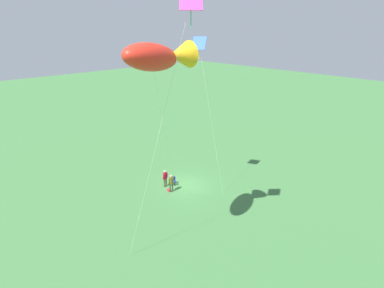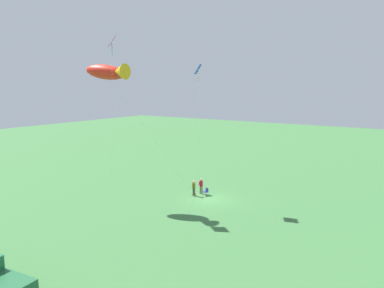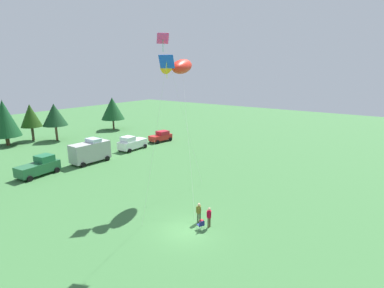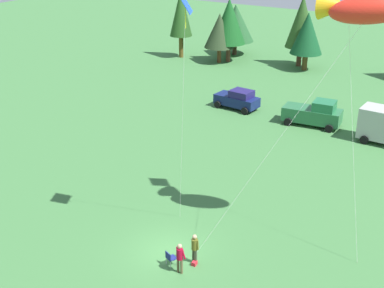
{
  "view_description": "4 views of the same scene",
  "coord_description": "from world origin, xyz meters",
  "px_view_note": "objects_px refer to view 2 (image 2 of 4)",
  "views": [
    {
      "loc": [
        17.02,
        19.16,
        14.47
      ],
      "look_at": [
        2.81,
        3.93,
        6.23
      ],
      "focal_mm": 28.0,
      "sensor_mm": 36.0,
      "label": 1
    },
    {
      "loc": [
        -19.64,
        32.18,
        11.72
      ],
      "look_at": [
        -0.15,
        3.17,
        6.23
      ],
      "focal_mm": 35.0,
      "sensor_mm": 36.0,
      "label": 2
    },
    {
      "loc": [
        -17.45,
        -13.1,
        12.64
      ],
      "look_at": [
        2.7,
        1.36,
        6.49
      ],
      "focal_mm": 28.0,
      "sensor_mm": 36.0,
      "label": 3
    },
    {
      "loc": [
        14.19,
        -20.25,
        17.2
      ],
      "look_at": [
        0.33,
        2.0,
        5.84
      ],
      "focal_mm": 50.0,
      "sensor_mm": 36.0,
      "label": 4
    }
  ],
  "objects_px": {
    "kite_diamond_blue": "(198,73)",
    "person_spectator": "(201,185)",
    "person_kite_flyer": "(194,187)",
    "kite_diamond_rainbow": "(112,47)",
    "folding_chair": "(206,191)",
    "kite_large_fish": "(109,72)",
    "backpack_on_grass": "(194,194)"
  },
  "relations": [
    {
      "from": "kite_diamond_blue",
      "to": "person_spectator",
      "type": "bearing_deg",
      "value": -63.23
    },
    {
      "from": "person_kite_flyer",
      "to": "kite_diamond_rainbow",
      "type": "bearing_deg",
      "value": -7.89
    },
    {
      "from": "folding_chair",
      "to": "kite_diamond_rainbow",
      "type": "distance_m",
      "value": 17.58
    },
    {
      "from": "kite_large_fish",
      "to": "backpack_on_grass",
      "type": "bearing_deg",
      "value": -130.02
    },
    {
      "from": "folding_chair",
      "to": "backpack_on_grass",
      "type": "distance_m",
      "value": 1.34
    },
    {
      "from": "person_spectator",
      "to": "backpack_on_grass",
      "type": "height_order",
      "value": "person_spectator"
    },
    {
      "from": "kite_diamond_rainbow",
      "to": "folding_chair",
      "type": "bearing_deg",
      "value": -123.04
    },
    {
      "from": "person_kite_flyer",
      "to": "kite_diamond_rainbow",
      "type": "relative_size",
      "value": 0.11
    },
    {
      "from": "person_kite_flyer",
      "to": "kite_large_fish",
      "type": "bearing_deg",
      "value": -18.65
    },
    {
      "from": "backpack_on_grass",
      "to": "kite_large_fish",
      "type": "relative_size",
      "value": 0.02
    },
    {
      "from": "folding_chair",
      "to": "kite_diamond_blue",
      "type": "relative_size",
      "value": 0.06
    },
    {
      "from": "kite_diamond_blue",
      "to": "backpack_on_grass",
      "type": "bearing_deg",
      "value": -48.56
    },
    {
      "from": "folding_chair",
      "to": "kite_diamond_blue",
      "type": "height_order",
      "value": "kite_diamond_blue"
    },
    {
      "from": "person_kite_flyer",
      "to": "backpack_on_grass",
      "type": "relative_size",
      "value": 5.44
    },
    {
      "from": "person_spectator",
      "to": "kite_diamond_rainbow",
      "type": "relative_size",
      "value": 0.11
    },
    {
      "from": "folding_chair",
      "to": "kite_large_fish",
      "type": "bearing_deg",
      "value": -17.35
    },
    {
      "from": "person_spectator",
      "to": "kite_diamond_rainbow",
      "type": "distance_m",
      "value": 17.03
    },
    {
      "from": "person_kite_flyer",
      "to": "backpack_on_grass",
      "type": "xyz_separation_m",
      "value": [
        0.11,
        -0.2,
        -0.91
      ]
    },
    {
      "from": "person_spectator",
      "to": "kite_large_fish",
      "type": "relative_size",
      "value": 0.12
    },
    {
      "from": "person_kite_flyer",
      "to": "kite_diamond_rainbow",
      "type": "distance_m",
      "value": 16.46
    },
    {
      "from": "person_kite_flyer",
      "to": "backpack_on_grass",
      "type": "distance_m",
      "value": 0.94
    },
    {
      "from": "kite_large_fish",
      "to": "kite_diamond_rainbow",
      "type": "bearing_deg",
      "value": 147.88
    },
    {
      "from": "person_kite_flyer",
      "to": "kite_large_fish",
      "type": "relative_size",
      "value": 0.12
    },
    {
      "from": "kite_diamond_blue",
      "to": "kite_diamond_rainbow",
      "type": "relative_size",
      "value": 0.85
    },
    {
      "from": "kite_large_fish",
      "to": "folding_chair",
      "type": "bearing_deg",
      "value": -132.33
    },
    {
      "from": "person_kite_flyer",
      "to": "kite_large_fish",
      "type": "distance_m",
      "value": 14.65
    },
    {
      "from": "folding_chair",
      "to": "kite_diamond_rainbow",
      "type": "relative_size",
      "value": 0.05
    },
    {
      "from": "folding_chair",
      "to": "kite_large_fish",
      "type": "distance_m",
      "value": 15.86
    },
    {
      "from": "person_kite_flyer",
      "to": "folding_chair",
      "type": "relative_size",
      "value": 2.12
    },
    {
      "from": "folding_chair",
      "to": "kite_diamond_blue",
      "type": "xyz_separation_m",
      "value": [
        -0.74,
        2.76,
        12.4
      ]
    },
    {
      "from": "kite_large_fish",
      "to": "kite_diamond_blue",
      "type": "relative_size",
      "value": 1.02
    },
    {
      "from": "person_kite_flyer",
      "to": "person_spectator",
      "type": "xyz_separation_m",
      "value": [
        -0.2,
        -1.14,
        0.0
      ]
    }
  ]
}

